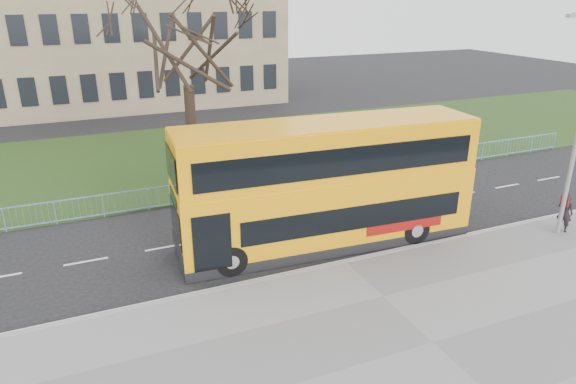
{
  "coord_description": "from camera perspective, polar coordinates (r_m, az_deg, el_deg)",
  "views": [
    {
      "loc": [
        -8.65,
        -16.39,
        9.54
      ],
      "look_at": [
        -1.27,
        1.0,
        2.21
      ],
      "focal_mm": 32.0,
      "sensor_mm": 36.0,
      "label": 1
    }
  ],
  "objects": [
    {
      "name": "pedestrian",
      "position": [
        24.46,
        28.4,
        -2.01
      ],
      "size": [
        0.6,
        0.72,
        1.67
      ],
      "primitive_type": "imported",
      "rotation": [
        0.0,
        0.0,
        1.95
      ],
      "color": "black",
      "rests_on": "pavement"
    },
    {
      "name": "guard_railing",
      "position": [
        26.15,
        -2.24,
        1.1
      ],
      "size": [
        40.0,
        0.12,
        1.1
      ],
      "primitive_type": null,
      "color": "#7CA5DC",
      "rests_on": "ground"
    },
    {
      "name": "grass_verge",
      "position": [
        33.27,
        -6.98,
        4.47
      ],
      "size": [
        80.0,
        15.4,
        0.08
      ],
      "primitive_type": "cube",
      "color": "#243C16",
      "rests_on": "ground"
    },
    {
      "name": "kerb",
      "position": [
        19.61,
        6.39,
        -7.8
      ],
      "size": [
        80.0,
        0.2,
        0.14
      ],
      "primitive_type": "cube",
      "color": "gray",
      "rests_on": "ground"
    },
    {
      "name": "civic_building",
      "position": [
        51.58,
        -19.84,
        17.22
      ],
      "size": [
        30.0,
        15.0,
        14.0
      ],
      "primitive_type": "cube",
      "color": "#7A674D",
      "rests_on": "ground"
    },
    {
      "name": "bare_tree",
      "position": [
        27.2,
        -11.14,
        13.55
      ],
      "size": [
        8.41,
        8.41,
        12.02
      ],
      "primitive_type": null,
      "color": "black",
      "rests_on": "grass_verge"
    },
    {
      "name": "yellow_bus",
      "position": [
        20.14,
        4.32,
        1.17
      ],
      "size": [
        11.96,
        3.52,
        4.95
      ],
      "rotation": [
        0.0,
        0.0,
        -0.06
      ],
      "color": "#FEA30A",
      "rests_on": "ground"
    },
    {
      "name": "ground",
      "position": [
        20.84,
        4.31,
        -6.09
      ],
      "size": [
        120.0,
        120.0,
        0.0
      ],
      "primitive_type": "plane",
      "color": "black",
      "rests_on": "ground"
    },
    {
      "name": "pavement",
      "position": [
        16.05,
        15.77,
        -15.93
      ],
      "size": [
        80.0,
        10.5,
        0.12
      ],
      "primitive_type": "cube",
      "color": "slate",
      "rests_on": "ground"
    }
  ]
}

